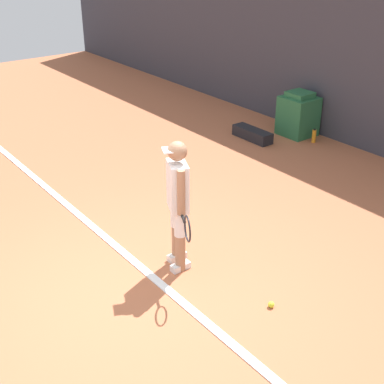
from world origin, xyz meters
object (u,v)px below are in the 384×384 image
(tennis_player, at_px, (178,200))
(equipment_bag, at_px, (252,134))
(covered_chair, at_px, (298,115))
(water_bottle, at_px, (314,136))
(tennis_ball, at_px, (271,305))

(tennis_player, distance_m, equipment_bag, 4.48)
(covered_chair, height_order, water_bottle, covered_chair)
(tennis_ball, bearing_deg, equipment_bag, 139.14)
(equipment_bag, bearing_deg, tennis_player, -54.56)
(water_bottle, bearing_deg, covered_chair, 172.00)
(tennis_player, bearing_deg, covered_chair, 141.68)
(tennis_player, bearing_deg, water_bottle, 136.74)
(tennis_ball, bearing_deg, water_bottle, 126.10)
(equipment_bag, height_order, water_bottle, water_bottle)
(tennis_player, distance_m, tennis_ball, 1.53)
(equipment_bag, xyz_separation_m, water_bottle, (0.82, 0.80, 0.02))
(covered_chair, xyz_separation_m, water_bottle, (0.49, -0.07, -0.27))
(tennis_ball, distance_m, water_bottle, 5.06)
(covered_chair, distance_m, water_bottle, 0.57)
(tennis_player, distance_m, covered_chair, 5.02)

